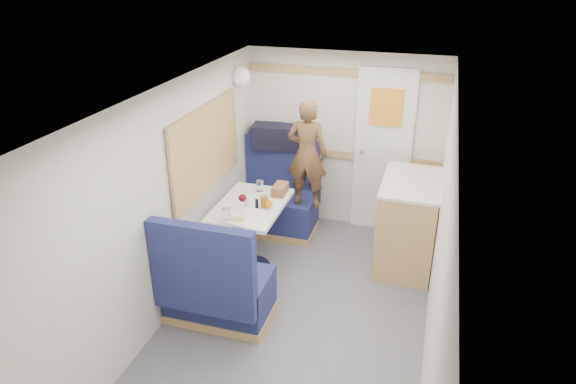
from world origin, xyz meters
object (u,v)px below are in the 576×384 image
(beer_glass, at_px, (264,202))
(person, at_px, (307,154))
(bench_far, at_px, (278,205))
(pepper_grinder, at_px, (257,204))
(wine_glass, at_px, (242,199))
(tray, at_px, (243,217))
(dome_light, at_px, (241,77))
(galley_counter, at_px, (407,222))
(cheese_block, at_px, (239,218))
(tumbler_left, at_px, (226,215))
(salt_grinder, at_px, (247,202))
(bench_near, at_px, (216,291))
(orange_fruit, at_px, (269,204))
(bread_loaf, at_px, (280,189))
(dinette_table, at_px, (251,218))
(tumbler_mid, at_px, (260,186))
(duffel_bag, at_px, (277,136))

(beer_glass, bearing_deg, person, 71.53)
(bench_far, xyz_separation_m, pepper_grinder, (0.09, -0.92, 0.46))
(wine_glass, distance_m, beer_glass, 0.22)
(wine_glass, bearing_deg, tray, -68.71)
(dome_light, height_order, galley_counter, dome_light)
(cheese_block, xyz_separation_m, tumbler_left, (-0.11, -0.01, 0.02))
(person, relative_size, cheese_block, 11.11)
(cheese_block, relative_size, salt_grinder, 1.07)
(bench_near, bearing_deg, bench_far, 90.00)
(beer_glass, relative_size, salt_grinder, 1.15)
(bench_far, bearing_deg, salt_grinder, -90.76)
(orange_fruit, bearing_deg, bread_loaf, 89.72)
(galley_counter, height_order, person, person)
(bench_near, relative_size, bread_loaf, 4.55)
(dinette_table, relative_size, wine_glass, 5.48)
(wine_glass, bearing_deg, orange_fruit, 25.18)
(tray, relative_size, tumbler_mid, 3.13)
(orange_fruit, height_order, salt_grinder, salt_grinder)
(tumbler_mid, xyz_separation_m, beer_glass, (0.16, -0.33, -0.00))
(person, bearing_deg, pepper_grinder, 68.23)
(galley_counter, relative_size, orange_fruit, 12.79)
(bench_far, distance_m, orange_fruit, 1.04)
(dinette_table, height_order, galley_counter, galley_counter)
(dinette_table, distance_m, galley_counter, 1.57)
(duffel_bag, distance_m, cheese_block, 1.51)
(wine_glass, bearing_deg, person, 63.87)
(wine_glass, height_order, bread_loaf, wine_glass)
(duffel_bag, distance_m, orange_fruit, 1.22)
(orange_fruit, bearing_deg, bench_far, 102.63)
(bench_near, distance_m, wine_glass, 0.90)
(bench_far, xyz_separation_m, cheese_block, (0.02, -1.23, 0.46))
(beer_glass, bearing_deg, galley_counter, 23.24)
(orange_fruit, xyz_separation_m, tumbler_mid, (-0.21, 0.35, 0.00))
(bench_far, height_order, bread_loaf, bench_far)
(orange_fruit, bearing_deg, galley_counter, 24.84)
(beer_glass, xyz_separation_m, pepper_grinder, (-0.06, -0.03, -0.01))
(dinette_table, distance_m, cheese_block, 0.41)
(galley_counter, bearing_deg, tumbler_mid, -170.92)
(pepper_grinder, bearing_deg, bench_far, 95.34)
(pepper_grinder, bearing_deg, duffel_bag, 98.33)
(dinette_table, distance_m, tumbler_left, 0.44)
(bench_far, height_order, orange_fruit, bench_far)
(duffel_bag, relative_size, salt_grinder, 5.71)
(bench_far, bearing_deg, wine_glass, -91.23)
(duffel_bag, relative_size, cheese_block, 5.32)
(dinette_table, bearing_deg, dome_light, 114.65)
(dome_light, bearing_deg, duffel_bag, 41.59)
(wine_glass, relative_size, tumbler_left, 1.38)
(tray, bearing_deg, salt_grinder, 101.58)
(beer_glass, height_order, salt_grinder, beer_glass)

